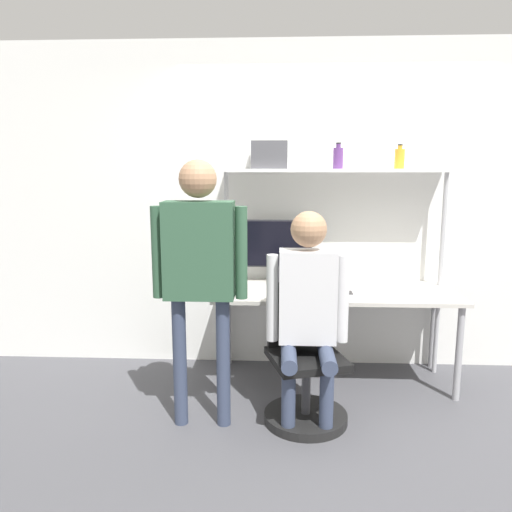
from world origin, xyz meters
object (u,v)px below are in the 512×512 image
at_px(office_chair, 304,379).
at_px(bottle_amber, 400,158).
at_px(bottle_purple, 338,158).
at_px(storage_box, 269,155).
at_px(person_standing, 199,259).
at_px(person_seated, 308,301).
at_px(cell_phone, 348,293).
at_px(monitor, 278,247).
at_px(laptop, 311,284).

distance_m(office_chair, bottle_amber, 1.86).
relative_size(bottle_amber, bottle_purple, 0.93).
bearing_deg(storage_box, person_standing, -114.00).
height_order(office_chair, storage_box, storage_box).
distance_m(person_seated, bottle_purple, 1.31).
bearing_deg(bottle_amber, cell_phone, -142.18).
xyz_separation_m(monitor, office_chair, (0.19, -0.88, -0.76)).
relative_size(laptop, bottle_amber, 1.76).
bearing_deg(bottle_purple, person_seated, -106.87).
bearing_deg(storage_box, laptop, -41.67).
distance_m(monitor, bottle_amber, 1.18).
xyz_separation_m(cell_phone, office_chair, (-0.35, -0.52, -0.47)).
distance_m(person_standing, bottle_amber, 1.83).
relative_size(monitor, person_standing, 0.33).
relative_size(office_chair, bottle_purple, 4.56).
bearing_deg(bottle_purple, office_chair, -108.45).
height_order(office_chair, bottle_purple, bottle_purple).
bearing_deg(bottle_purple, person_standing, -135.53).
xyz_separation_m(laptop, storage_box, (-0.33, 0.29, 0.97)).
distance_m(monitor, person_seated, 0.97).
bearing_deg(person_seated, bottle_amber, 49.86).
height_order(laptop, person_standing, person_standing).
bearing_deg(monitor, office_chair, -77.83).
distance_m(person_standing, bottle_purple, 1.49).
height_order(cell_phone, storage_box, storage_box).
relative_size(monitor, office_chair, 0.62).
bearing_deg(cell_phone, office_chair, -123.83).
bearing_deg(monitor, laptop, -52.51).
bearing_deg(monitor, bottle_amber, -2.85).
bearing_deg(bottle_purple, laptop, -125.35).
distance_m(laptop, person_seated, 0.59).
relative_size(monitor, person_seated, 0.40).
bearing_deg(monitor, bottle_purple, -5.72).
height_order(office_chair, person_standing, person_standing).
distance_m(monitor, cell_phone, 0.71).
bearing_deg(cell_phone, bottle_purple, 102.75).
bearing_deg(person_standing, laptop, 40.77).
xyz_separation_m(cell_phone, storage_box, (-0.61, 0.31, 1.03)).
bearing_deg(office_chair, bottle_amber, 47.94).
xyz_separation_m(bottle_purple, storage_box, (-0.54, 0.00, 0.02)).
xyz_separation_m(person_seated, bottle_purple, (0.27, 0.88, 0.93)).
height_order(monitor, bottle_purple, bottle_purple).
distance_m(monitor, person_standing, 1.10).
relative_size(monitor, laptop, 1.70).
bearing_deg(storage_box, office_chair, -72.79).
bearing_deg(monitor, storage_box, -145.56).
xyz_separation_m(monitor, storage_box, (-0.07, -0.05, 0.74)).
xyz_separation_m(bottle_amber, bottle_purple, (-0.48, 0.00, 0.01)).
distance_m(office_chair, bottle_purple, 1.72).
xyz_separation_m(person_standing, storage_box, (0.42, 0.94, 0.66)).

